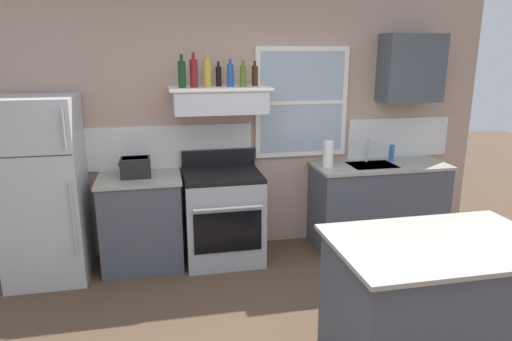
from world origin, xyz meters
TOP-DOWN VIEW (x-y plane):
  - back_wall at (0.03, 2.23)m, footprint 5.40×0.11m
  - refrigerator at (-1.90, 1.84)m, footprint 0.70×0.72m
  - counter_left_of_stove at (-1.05, 1.90)m, footprint 0.79×0.63m
  - toaster at (-1.07, 1.90)m, footprint 0.30×0.20m
  - stove_range at (-0.25, 1.86)m, footprint 0.76×0.69m
  - range_hood_shelf at (-0.25, 1.96)m, footprint 0.96×0.52m
  - bottle_dark_green_wine at (-0.60, 1.92)m, footprint 0.07×0.07m
  - bottle_red_label_wine at (-0.49, 1.94)m, footprint 0.07×0.07m
  - bottle_champagne_gold_foil at (-0.36, 1.95)m, footprint 0.08×0.08m
  - bottle_balsamic_dark at (-0.25, 2.02)m, footprint 0.06×0.06m
  - bottle_blue_liqueur at (-0.14, 1.95)m, footprint 0.07×0.07m
  - bottle_olive_oil_square at (-0.03, 1.91)m, footprint 0.06×0.06m
  - bottle_brown_stout at (0.11, 2.00)m, footprint 0.06×0.06m
  - counter_right_with_sink at (1.45, 1.90)m, footprint 1.43×0.63m
  - sink_faucet at (1.35, 2.00)m, footprint 0.03×0.17m
  - paper_towel_roll at (0.86, 1.90)m, footprint 0.11×0.11m
  - dish_soap_bottle at (1.63, 2.00)m, footprint 0.06×0.06m
  - kitchen_island at (0.90, -0.07)m, footprint 1.40×0.90m
  - upper_cabinet_right at (1.80, 2.04)m, footprint 0.64×0.32m

SIDE VIEW (x-z plane):
  - counter_left_of_stove at x=-1.05m, z-range 0.00..0.91m
  - counter_right_with_sink at x=1.45m, z-range 0.00..0.91m
  - kitchen_island at x=0.90m, z-range 0.00..0.91m
  - stove_range at x=-0.25m, z-range -0.08..1.01m
  - refrigerator at x=-1.90m, z-range 0.00..1.70m
  - dish_soap_bottle at x=1.63m, z-range 0.91..1.09m
  - toaster at x=-1.07m, z-range 0.91..1.10m
  - paper_towel_roll at x=0.86m, z-range 0.91..1.18m
  - sink_faucet at x=1.35m, z-range 0.94..1.22m
  - back_wall at x=0.03m, z-range 0.00..2.70m
  - range_hood_shelf at x=-0.25m, z-range 1.50..1.75m
  - bottle_balsamic_dark at x=-0.25m, z-range 1.73..1.96m
  - bottle_brown_stout at x=0.11m, z-range 1.73..1.97m
  - bottle_olive_oil_square at x=-0.03m, z-range 1.73..1.97m
  - bottle_blue_liqueur at x=-0.14m, z-range 1.72..1.98m
  - bottle_dark_green_wine at x=-0.60m, z-range 1.72..2.03m
  - bottle_champagne_gold_foil at x=-0.36m, z-range 1.72..2.04m
  - bottle_red_label_wine at x=-0.49m, z-range 1.72..2.04m
  - upper_cabinet_right at x=1.80m, z-range 1.55..2.25m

